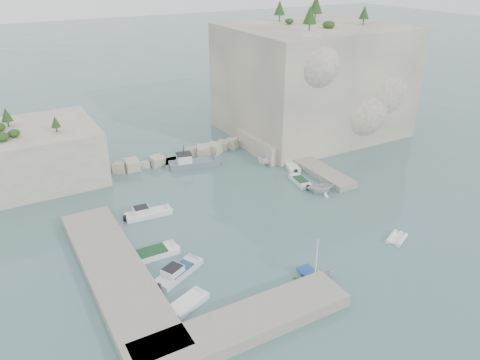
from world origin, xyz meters
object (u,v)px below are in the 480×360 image
motorboat_d (179,274)px  tender_east_c (291,167)px  tender_east_d (270,163)px  motorboat_c (152,256)px  motorboat_e (188,305)px  rowboat (314,282)px  work_boat (194,166)px  inflatable_dinghy (396,240)px  tender_east_b (300,183)px  motorboat_a (149,216)px  tender_east_a (320,192)px

motorboat_d → tender_east_c: (23.17, 14.86, 0.00)m
motorboat_d → tender_east_d: bearing=12.6°
motorboat_c → tender_east_d: 26.22m
motorboat_e → motorboat_c: size_ratio=0.71×
rowboat → work_boat: (1.24, 28.93, 0.00)m
inflatable_dinghy → tender_east_d: tender_east_d is taller
tender_east_d → tender_east_b: bearing=168.7°
tender_east_b → tender_east_d: bearing=8.4°
motorboat_a → motorboat_e: motorboat_a is taller
motorboat_d → motorboat_e: bearing=-129.6°
motorboat_e → tender_east_d: size_ratio=0.90×
tender_east_d → inflatable_dinghy: bearing=170.8°
inflatable_dinghy → tender_east_c: tender_east_c is taller
rowboat → tender_east_d: tender_east_d is taller
motorboat_a → tender_east_d: (20.10, 5.86, 0.00)m
inflatable_dinghy → tender_east_d: bearing=66.4°
motorboat_d → motorboat_c: bearing=78.1°
tender_east_a → tender_east_c: size_ratio=0.80×
inflatable_dinghy → motorboat_d: bearing=140.3°
tender_east_a → work_boat: 18.32m
rowboat → work_boat: work_boat is taller
motorboat_e → rowboat: 11.56m
tender_east_d → work_boat: work_boat is taller
motorboat_e → tender_east_b: bearing=11.2°
motorboat_d → rowboat: 12.45m
inflatable_dinghy → tender_east_b: 15.88m
tender_east_c → motorboat_c: bearing=133.0°
work_boat → motorboat_e: bearing=-103.1°
rowboat → tender_east_d: size_ratio=0.98×
motorboat_d → tender_east_d: (21.34, 17.65, 0.00)m
inflatable_dinghy → tender_east_b: bearing=67.4°
tender_east_c → motorboat_e: bearing=147.5°
motorboat_d → tender_east_c: bearing=5.7°
motorboat_d → rowboat: (10.27, -7.04, 0.00)m
tender_east_b → tender_east_d: 7.49m
inflatable_dinghy → tender_east_d: size_ratio=0.65×
rowboat → tender_east_d: (11.08, 24.70, 0.00)m
inflatable_dinghy → work_boat: 29.51m
motorboat_e → rowboat: size_ratio=0.92×
motorboat_a → inflatable_dinghy: motorboat_a is taller
rowboat → tender_east_b: 20.43m
motorboat_c → tender_east_d: size_ratio=1.28×
tender_east_a → tender_east_d: tender_east_a is taller
tender_east_a → tender_east_b: (-0.64, 3.36, 0.00)m
motorboat_c → rowboat: (11.37, -11.13, 0.00)m
motorboat_a → rowboat: bearing=-59.5°
motorboat_a → tender_east_c: bearing=12.8°
motorboat_a → motorboat_c: size_ratio=1.00×
motorboat_e → tender_east_c: (24.13, 19.18, 0.00)m
inflatable_dinghy → tender_east_b: tender_east_b is taller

